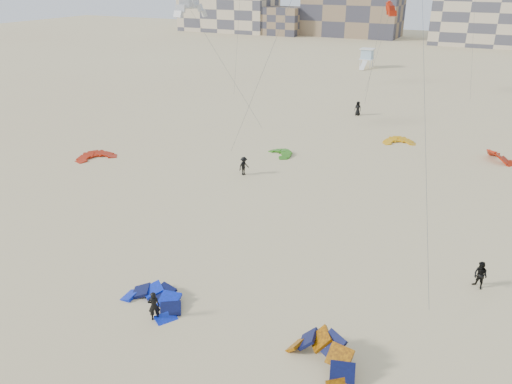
% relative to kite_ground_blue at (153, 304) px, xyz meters
% --- Properties ---
extents(ground, '(320.00, 320.00, 0.00)m').
position_rel_kite_ground_blue_xyz_m(ground, '(2.05, 0.62, 0.00)').
color(ground, beige).
rests_on(ground, ground).
extents(kite_ground_blue, '(4.87, 5.03, 2.29)m').
position_rel_kite_ground_blue_xyz_m(kite_ground_blue, '(0.00, 0.00, 0.00)').
color(kite_ground_blue, '#0C1EE6').
rests_on(kite_ground_blue, ground).
extents(kite_ground_orange, '(5.46, 5.47, 3.95)m').
position_rel_kite_ground_blue_xyz_m(kite_ground_orange, '(10.38, -0.36, 0.00)').
color(kite_ground_orange, '#D17702').
rests_on(kite_ground_orange, ground).
extents(kite_ground_red, '(5.31, 5.25, 1.38)m').
position_rel_kite_ground_blue_xyz_m(kite_ground_red, '(-20.48, 17.54, 0.00)').
color(kite_ground_red, '#B81D00').
rests_on(kite_ground_red, ground).
extents(kite_ground_green, '(4.20, 4.22, 1.19)m').
position_rel_kite_ground_blue_xyz_m(kite_ground_green, '(-3.79, 26.95, 0.00)').
color(kite_ground_green, '#327A1A').
rests_on(kite_ground_green, ground).
extents(kite_ground_red_far, '(4.65, 4.60, 3.07)m').
position_rel_kite_ground_blue_xyz_m(kite_ground_red_far, '(16.89, 35.15, 0.00)').
color(kite_ground_red_far, '#B81D00').
rests_on(kite_ground_red_far, ground).
extents(kite_ground_yellow, '(4.44, 4.55, 1.62)m').
position_rel_kite_ground_blue_xyz_m(kite_ground_yellow, '(6.56, 36.42, 0.00)').
color(kite_ground_yellow, '#F6A009').
rests_on(kite_ground_yellow, ground).
extents(kitesurfer_main, '(0.77, 0.73, 1.77)m').
position_rel_kite_ground_blue_xyz_m(kitesurfer_main, '(0.94, -1.05, 0.89)').
color(kitesurfer_main, black).
rests_on(kitesurfer_main, ground).
extents(kitesurfer_b, '(1.09, 1.04, 1.77)m').
position_rel_kite_ground_blue_xyz_m(kitesurfer_b, '(16.71, 10.09, 0.89)').
color(kitesurfer_b, black).
rests_on(kitesurfer_b, ground).
extents(kitesurfer_c, '(1.00, 1.30, 1.78)m').
position_rel_kite_ground_blue_xyz_m(kitesurfer_c, '(-4.61, 20.17, 0.89)').
color(kitesurfer_c, black).
rests_on(kitesurfer_c, ground).
extents(kitesurfer_e, '(0.97, 0.69, 1.88)m').
position_rel_kite_ground_blue_xyz_m(kitesurfer_e, '(-0.93, 46.00, 0.94)').
color(kitesurfer_e, black).
rests_on(kitesurfer_e, ground).
extents(kite_fly_grey, '(10.04, 4.93, 14.28)m').
position_rel_kite_ground_blue_xyz_m(kite_fly_grey, '(-15.82, 29.48, 13.83)').
color(kite_fly_grey, white).
rests_on(kite_fly_grey, ground).
extents(kite_fly_red, '(4.83, 4.73, 13.14)m').
position_rel_kite_ground_blue_xyz_m(kite_fly_red, '(-0.57, 58.53, 12.61)').
color(kite_fly_red, '#B81D00').
rests_on(kite_fly_red, ground).
extents(lifeguard_tower_far, '(2.67, 5.10, 3.74)m').
position_rel_kite_ground_blue_xyz_m(lifeguard_tower_far, '(-9.47, 82.51, 1.85)').
color(lifeguard_tower_far, white).
rests_on(lifeguard_tower_far, ground).
extents(condo_west_a, '(30.00, 15.00, 14.00)m').
position_rel_kite_ground_blue_xyz_m(condo_west_a, '(-67.95, 130.62, 7.00)').
color(condo_west_a, beige).
rests_on(condo_west_a, ground).
extents(condo_west_b, '(28.00, 14.00, 18.00)m').
position_rel_kite_ground_blue_xyz_m(condo_west_b, '(-27.95, 134.62, 9.00)').
color(condo_west_b, '#846B50').
rests_on(condo_west_b, ground).
extents(condo_mid, '(32.00, 16.00, 12.00)m').
position_rel_kite_ground_blue_xyz_m(condo_mid, '(12.05, 130.62, 6.00)').
color(condo_mid, beige).
rests_on(condo_mid, ground).
extents(condo_fill_left, '(12.00, 10.00, 8.00)m').
position_rel_kite_ground_blue_xyz_m(condo_fill_left, '(-47.95, 128.62, 4.00)').
color(condo_fill_left, '#846B50').
rests_on(condo_fill_left, ground).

